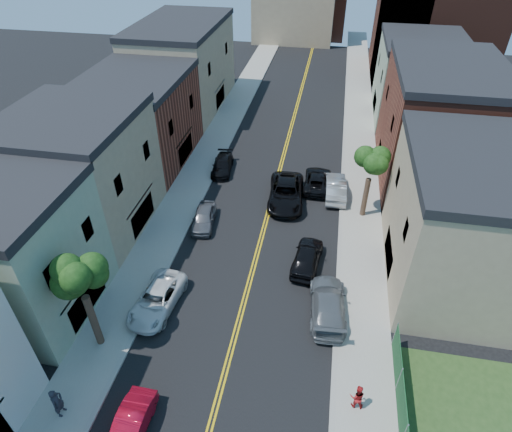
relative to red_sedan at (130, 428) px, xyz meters
The scene contains 27 objects.
sidewalk_left 31.13m from the red_sedan, 97.57° to the left, with size 3.20×100.00×0.15m, color gray.
sidewalk_right 33.00m from the red_sedan, 69.23° to the left, with size 3.20×100.00×0.15m, color gray.
curb_left 30.95m from the red_sedan, 94.36° to the left, with size 0.30×100.00×0.15m, color gray.
curb_right 32.42m from the red_sedan, 72.13° to the left, with size 0.30×100.00×0.15m, color gray.
bldg_left_palegrn 12.80m from the red_sedan, 146.11° to the left, with size 9.00×8.00×8.50m, color gray.
bldg_left_tan_near 19.23m from the red_sedan, 122.76° to the left, with size 9.00×10.00×9.00m, color #998466.
bldg_left_brick 28.92m from the red_sedan, 110.80° to the left, with size 9.00×12.00×8.00m, color brown.
bldg_left_tan_far 42.30m from the red_sedan, 104.02° to the left, with size 9.00×16.00×9.50m, color #998466.
bldg_right_tan 23.50m from the red_sedan, 39.84° to the left, with size 9.00×12.00×9.00m, color #998466.
bldg_right_brick 34.18m from the red_sedan, 58.33° to the left, with size 9.00×14.00×10.00m, color brown.
bldg_right_palegrn 46.54m from the red_sedan, 67.44° to the left, with size 9.00×12.00×8.50m, color gray.
church 61.67m from the red_sedan, 70.83° to the left, with size 16.20×14.20×22.60m.
backdrop_left 73.05m from the red_sedan, 90.16° to the left, with size 14.00×8.00×12.00m, color #998466.
backdrop_center 77.07m from the red_sedan, 87.17° to the left, with size 10.00×8.00×10.00m, color brown.
tree_left_mid 8.67m from the red_sedan, 129.99° to the left, with size 5.20×5.20×9.29m.
tree_right_far 24.46m from the red_sedan, 60.67° to the left, with size 4.40×4.40×8.03m.
red_sedan is the anchor object (origin of this frame).
white_pickup 8.37m from the red_sedan, 101.72° to the left, with size 2.41×5.23×1.45m, color silver.
grey_car_left 17.29m from the red_sedan, 93.73° to the left, with size 1.68×4.17×1.42m, color #56575D.
black_car_left 25.86m from the red_sedan, 93.77° to the left, with size 1.82×4.47×1.30m, color black.
grey_car_right 13.48m from the red_sedan, 46.35° to the left, with size 2.27×5.59×1.62m, color slate.
black_car_right 15.89m from the red_sedan, 61.42° to the left, with size 1.89×4.69×1.60m, color black.
silver_car_right 25.29m from the red_sedan, 68.42° to the left, with size 1.75×5.02×1.65m, color #A4A8AC.
dark_car_right_far 25.79m from the red_sedan, 72.86° to the left, with size 2.34×5.07×1.41m, color black.
black_suv_lane 22.33m from the red_sedan, 76.93° to the left, with size 2.95×6.41×1.78m, color black.
pedestrian_left 4.04m from the red_sedan, behind, with size 0.72×0.47×1.96m, color #25262D.
pedestrian_right 11.67m from the red_sedan, 17.74° to the left, with size 0.81×0.63×1.66m, color #B41B1D.
Camera 1 is at (4.30, -0.08, 21.97)m, focal length 30.01 mm.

